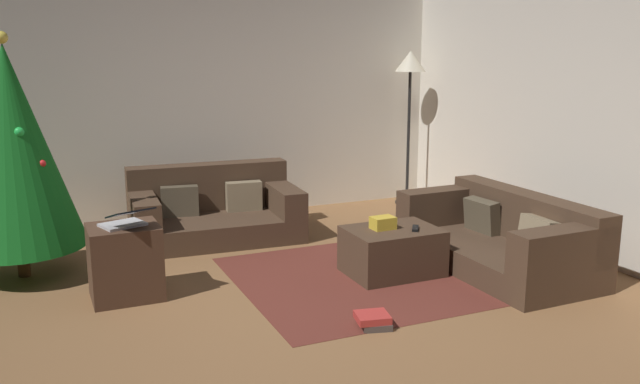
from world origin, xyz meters
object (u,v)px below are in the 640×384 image
at_px(book_stack, 374,320).
at_px(corner_lamp, 410,74).
at_px(tv_remote, 415,228).
at_px(christmas_tree, 12,148).
at_px(ottoman, 392,251).
at_px(couch_right, 503,238).
at_px(laptop, 126,220).
at_px(side_table, 125,262).
at_px(couch_left, 214,211).
at_px(gift_box, 383,223).

bearing_deg(book_stack, corner_lamp, 55.66).
distance_m(tv_remote, christmas_tree, 3.35).
xyz_separation_m(book_stack, corner_lamp, (2.13, 3.12, 1.52)).
relative_size(ottoman, corner_lamp, 0.42).
height_order(couch_right, book_stack, couch_right).
xyz_separation_m(ottoman, laptop, (-2.13, 0.28, 0.43)).
height_order(ottoman, side_table, side_table).
bearing_deg(book_stack, laptop, 140.28).
relative_size(side_table, corner_lamp, 0.31).
bearing_deg(tv_remote, side_table, -157.11).
height_order(tv_remote, corner_lamp, corner_lamp).
xyz_separation_m(tv_remote, corner_lamp, (1.30, 2.30, 1.17)).
bearing_deg(christmas_tree, couch_left, 16.02).
bearing_deg(couch_right, couch_left, 45.96).
height_order(gift_box, christmas_tree, christmas_tree).
height_order(laptop, corner_lamp, corner_lamp).
bearing_deg(laptop, christmas_tree, 129.10).
bearing_deg(couch_right, tv_remote, 79.84).
relative_size(ottoman, book_stack, 2.87).
relative_size(ottoman, gift_box, 3.95).
bearing_deg(couch_left, ottoman, 126.12).
relative_size(couch_left, corner_lamp, 0.91).
height_order(couch_right, tv_remote, couch_right).
bearing_deg(ottoman, side_table, 171.08).
distance_m(ottoman, laptop, 2.19).
relative_size(couch_left, side_table, 2.94).
height_order(couch_left, side_table, couch_left).
bearing_deg(tv_remote, couch_left, 158.38).
height_order(gift_box, corner_lamp, corner_lamp).
xyz_separation_m(couch_right, tv_remote, (-0.82, 0.13, 0.15)).
xyz_separation_m(gift_box, christmas_tree, (-2.78, 1.16, 0.65)).
relative_size(christmas_tree, corner_lamp, 1.09).
height_order(gift_box, laptop, laptop).
bearing_deg(couch_left, couch_right, 140.35).
xyz_separation_m(christmas_tree, laptop, (0.74, -0.91, -0.46)).
distance_m(ottoman, corner_lamp, 2.98).
relative_size(couch_right, gift_box, 9.46).
bearing_deg(corner_lamp, laptop, -151.93).
height_order(laptop, book_stack, laptop).
bearing_deg(laptop, gift_box, -7.03).
distance_m(couch_left, christmas_tree, 2.02).
height_order(couch_right, laptop, laptop).
distance_m(couch_right, tv_remote, 0.84).
height_order(tv_remote, book_stack, tv_remote).
height_order(ottoman, tv_remote, tv_remote).
distance_m(couch_left, couch_right, 2.82).
xyz_separation_m(couch_left, corner_lamp, (2.55, 0.50, 1.30)).
distance_m(couch_left, ottoman, 2.02).
bearing_deg(christmas_tree, gift_box, -22.59).
bearing_deg(christmas_tree, corner_lamp, 13.13).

